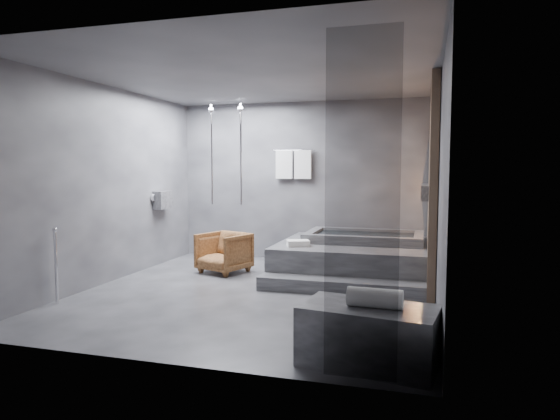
% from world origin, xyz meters
% --- Properties ---
extents(room, '(5.00, 5.04, 2.82)m').
position_xyz_m(room, '(0.40, 0.24, 1.73)').
color(room, '#2C2C2E').
rests_on(room, ground).
extents(tub_deck, '(2.20, 2.00, 0.50)m').
position_xyz_m(tub_deck, '(1.05, 1.45, 0.25)').
color(tub_deck, '#313133').
rests_on(tub_deck, ground).
extents(tub_step, '(2.20, 0.36, 0.18)m').
position_xyz_m(tub_step, '(1.05, 0.27, 0.09)').
color(tub_step, '#313133').
rests_on(tub_step, ground).
extents(concrete_bench, '(1.18, 0.76, 0.50)m').
position_xyz_m(concrete_bench, '(1.67, -2.04, 0.25)').
color(concrete_bench, '#38393B').
rests_on(concrete_bench, ground).
extents(driftwood_chair, '(0.87, 0.88, 0.63)m').
position_xyz_m(driftwood_chair, '(-0.92, 1.07, 0.32)').
color(driftwood_chair, '#462611').
rests_on(driftwood_chair, ground).
extents(rolled_towel, '(0.46, 0.18, 0.16)m').
position_xyz_m(rolled_towel, '(1.72, -2.07, 0.58)').
color(rolled_towel, white).
rests_on(rolled_towel, concrete_bench).
extents(deck_towel, '(0.38, 0.33, 0.08)m').
position_xyz_m(deck_towel, '(0.33, 0.89, 0.54)').
color(deck_towel, white).
rests_on(deck_towel, tub_deck).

